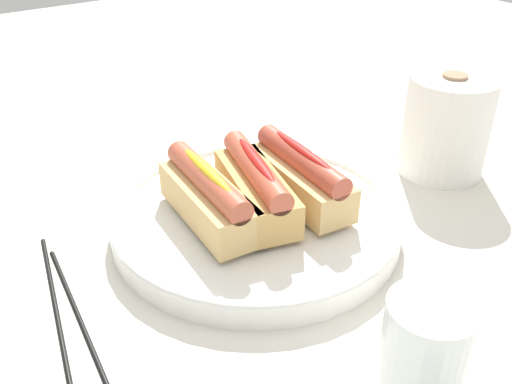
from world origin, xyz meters
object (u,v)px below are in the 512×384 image
object	(u,v)px
hotdog_back	(256,186)
chopstick_near	(78,314)
hotdog_side	(301,176)
paper_towel_roll	(446,126)
serving_bowl	(256,218)
water_glass	(424,353)
chopstick_far	(54,301)
hotdog_front	(208,196)

from	to	relation	value
hotdog_back	chopstick_near	bearing A→B (deg)	-84.69
hotdog_back	hotdog_side	xyz separation A→B (m)	(0.01, 0.05, 0.00)
hotdog_back	paper_towel_roll	world-z (taller)	paper_towel_roll
serving_bowl	water_glass	world-z (taller)	water_glass
hotdog_side	chopstick_far	bearing A→B (deg)	-94.21
paper_towel_roll	chopstick_far	size ratio (longest dim) A/B	0.61
serving_bowl	paper_towel_roll	bearing A→B (deg)	85.02
hotdog_side	chopstick_far	size ratio (longest dim) A/B	0.70
hotdog_side	hotdog_back	bearing A→B (deg)	-101.18
hotdog_back	chopstick_far	world-z (taller)	hotdog_back
hotdog_back	chopstick_far	distance (m)	0.23
serving_bowl	hotdog_front	distance (m)	0.07
water_glass	chopstick_far	distance (m)	0.34
hotdog_side	paper_towel_roll	bearing A→B (deg)	86.51
water_glass	chopstick_far	world-z (taller)	water_glass
paper_towel_roll	chopstick_far	xyz separation A→B (m)	(-0.03, -0.51, -0.06)
hotdog_side	chopstick_near	world-z (taller)	hotdog_side
hotdog_front	paper_towel_roll	distance (m)	0.34
hotdog_side	water_glass	bearing A→B (deg)	-17.65
hotdog_front	hotdog_back	xyz separation A→B (m)	(0.01, 0.05, 0.00)
hotdog_front	chopstick_far	distance (m)	0.18
water_glass	chopstick_far	bearing A→B (deg)	-142.99
serving_bowl	chopstick_near	distance (m)	0.22
chopstick_near	paper_towel_roll	bearing A→B (deg)	95.38
hotdog_side	water_glass	size ratio (longest dim) A/B	1.71
water_glass	chopstick_near	size ratio (longest dim) A/B	0.41
hotdog_front	water_glass	distance (m)	0.27
serving_bowl	chopstick_far	world-z (taller)	serving_bowl
chopstick_near	chopstick_far	world-z (taller)	same
hotdog_front	paper_towel_roll	world-z (taller)	paper_towel_roll
serving_bowl	water_glass	size ratio (longest dim) A/B	3.58
serving_bowl	hotdog_back	bearing A→B (deg)	0.00
hotdog_side	paper_towel_roll	world-z (taller)	paper_towel_roll
water_glass	hotdog_back	bearing A→B (deg)	174.51
chopstick_near	water_glass	bearing A→B (deg)	44.51
chopstick_near	chopstick_far	size ratio (longest dim) A/B	1.00
chopstick_near	chopstick_far	xyz separation A→B (m)	(-0.03, -0.01, 0.00)
hotdog_side	chopstick_far	world-z (taller)	hotdog_side
paper_towel_roll	hotdog_front	bearing A→B (deg)	-95.99
paper_towel_roll	chopstick_near	world-z (taller)	paper_towel_roll
hotdog_back	chopstick_far	size ratio (longest dim) A/B	0.72
hotdog_front	hotdog_side	size ratio (longest dim) A/B	1.00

